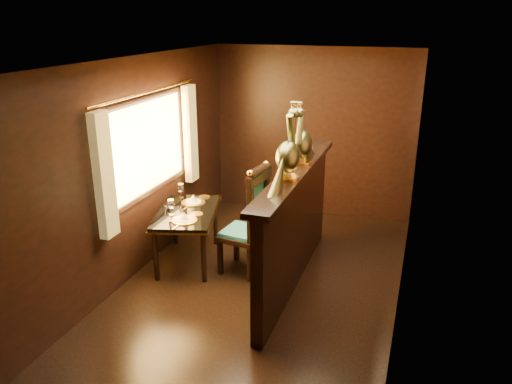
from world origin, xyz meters
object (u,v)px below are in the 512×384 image
chair_left (252,218)px  peacock_right (302,132)px  dining_table (186,216)px  peacock_left (288,143)px  chair_right (286,199)px

chair_left → peacock_right: (0.52, 0.17, 1.01)m
dining_table → chair_left: bearing=-17.6°
chair_left → peacock_left: size_ratio=1.79×
dining_table → chair_left: chair_left is taller
chair_left → peacock_left: peacock_left is taller
chair_right → peacock_right: 1.20m
chair_right → peacock_left: 1.57m
peacock_right → dining_table: bearing=-174.3°
dining_table → peacock_left: 1.84m
dining_table → chair_right: size_ratio=0.95×
chair_right → peacock_right: (0.32, -0.56, 1.01)m
peacock_left → peacock_right: peacock_left is taller
chair_right → peacock_right: peacock_right is taller
dining_table → chair_left: 0.87m
dining_table → chair_left: size_ratio=0.95×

